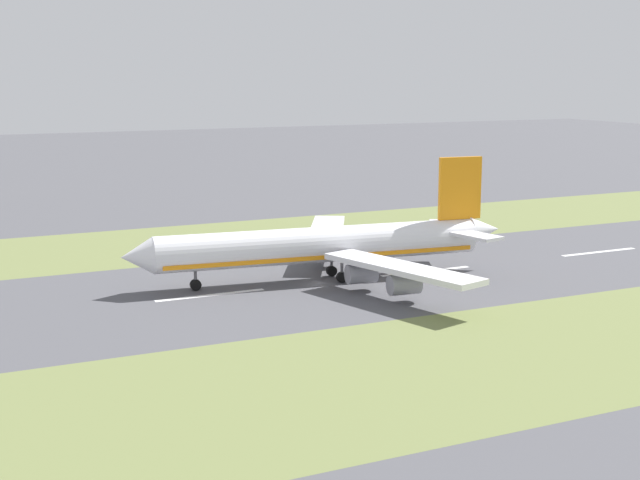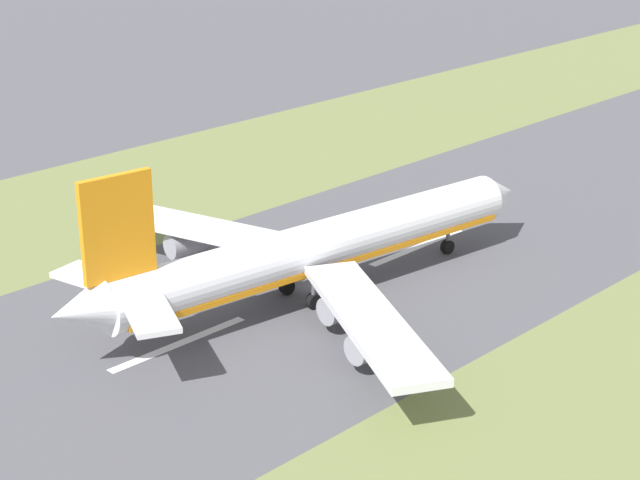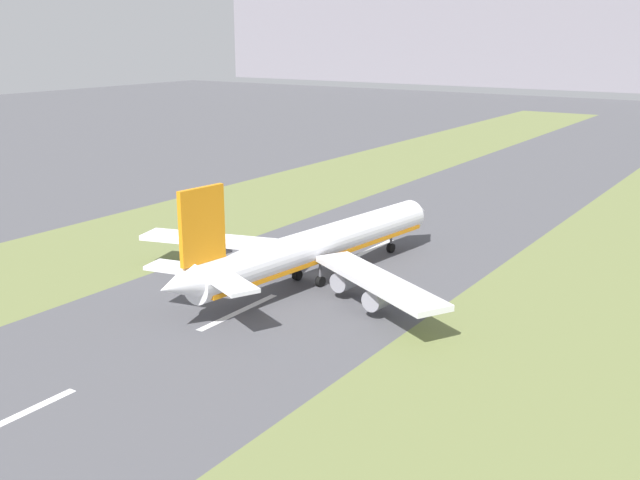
% 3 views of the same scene
% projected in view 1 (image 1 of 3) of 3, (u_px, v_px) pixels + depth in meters
% --- Properties ---
extents(ground_plane, '(800.00, 800.00, 0.00)m').
position_uv_depth(ground_plane, '(317.00, 283.00, 148.90)').
color(ground_plane, '#4C4C51').
extents(grass_median_west, '(40.00, 600.00, 0.01)m').
position_uv_depth(grass_median_west, '(474.00, 361.00, 108.98)').
color(grass_median_west, olive).
rests_on(grass_median_west, ground).
extents(grass_median_east, '(40.00, 600.00, 0.01)m').
position_uv_depth(grass_median_east, '(227.00, 239.00, 188.83)').
color(grass_median_east, olive).
rests_on(grass_median_east, ground).
extents(centreline_dash_near, '(1.20, 18.00, 0.01)m').
position_uv_depth(centreline_dash_near, '(599.00, 252.00, 174.81)').
color(centreline_dash_near, silver).
rests_on(centreline_dash_near, ground).
extents(centreline_dash_mid, '(1.20, 18.00, 0.01)m').
position_uv_depth(centreline_dash_mid, '(426.00, 271.00, 157.91)').
color(centreline_dash_mid, silver).
rests_on(centreline_dash_mid, ground).
extents(centreline_dash_far, '(1.20, 18.00, 0.01)m').
position_uv_depth(centreline_dash_far, '(211.00, 295.00, 141.02)').
color(centreline_dash_far, silver).
rests_on(centreline_dash_far, ground).
extents(airplane_main_jet, '(63.70, 67.18, 20.20)m').
position_uv_depth(airplane_main_jet, '(331.00, 245.00, 150.40)').
color(airplane_main_jet, white).
rests_on(airplane_main_jet, ground).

